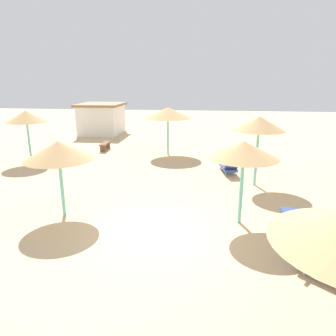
{
  "coord_description": "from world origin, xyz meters",
  "views": [
    {
      "loc": [
        1.41,
        -8.87,
        4.6
      ],
      "look_at": [
        0.0,
        3.0,
        1.2
      ],
      "focal_mm": 33.26,
      "sensor_mm": 36.0,
      "label": 1
    }
  ],
  "objects_px": {
    "lounger_5": "(228,167)",
    "bench_0": "(105,145)",
    "parasol_4": "(26,117)",
    "lounger_4": "(56,156)",
    "lounger_1": "(329,267)",
    "parasol_3": "(244,150)",
    "parasol_5": "(259,124)",
    "parasol_7": "(168,113)",
    "parasol_6": "(58,151)",
    "lounger_3": "(297,220)",
    "beach_cabana": "(102,118)"
  },
  "relations": [
    {
      "from": "parasol_3",
      "to": "parasol_6",
      "type": "distance_m",
      "value": 6.06
    },
    {
      "from": "parasol_7",
      "to": "lounger_5",
      "type": "distance_m",
      "value": 5.62
    },
    {
      "from": "parasol_7",
      "to": "parasol_4",
      "type": "bearing_deg",
      "value": -159.96
    },
    {
      "from": "parasol_3",
      "to": "bench_0",
      "type": "distance_m",
      "value": 13.15
    },
    {
      "from": "lounger_4",
      "to": "lounger_5",
      "type": "height_order",
      "value": "lounger_5"
    },
    {
      "from": "lounger_4",
      "to": "parasol_5",
      "type": "bearing_deg",
      "value": -15.94
    },
    {
      "from": "bench_0",
      "to": "lounger_5",
      "type": "bearing_deg",
      "value": -29.4
    },
    {
      "from": "bench_0",
      "to": "beach_cabana",
      "type": "height_order",
      "value": "beach_cabana"
    },
    {
      "from": "parasol_4",
      "to": "lounger_1",
      "type": "distance_m",
      "value": 16.32
    },
    {
      "from": "parasol_4",
      "to": "lounger_5",
      "type": "bearing_deg",
      "value": -4.58
    },
    {
      "from": "beach_cabana",
      "to": "parasol_3",
      "type": "bearing_deg",
      "value": -58.58
    },
    {
      "from": "parasol_4",
      "to": "lounger_3",
      "type": "distance_m",
      "value": 14.91
    },
    {
      "from": "parasol_3",
      "to": "lounger_5",
      "type": "height_order",
      "value": "parasol_3"
    },
    {
      "from": "parasol_7",
      "to": "lounger_3",
      "type": "height_order",
      "value": "parasol_7"
    },
    {
      "from": "lounger_3",
      "to": "lounger_5",
      "type": "relative_size",
      "value": 0.99
    },
    {
      "from": "lounger_5",
      "to": "bench_0",
      "type": "xyz_separation_m",
      "value": [
        -7.93,
        4.47,
        0.02
      ]
    },
    {
      "from": "lounger_3",
      "to": "bench_0",
      "type": "bearing_deg",
      "value": 132.32
    },
    {
      "from": "beach_cabana",
      "to": "lounger_3",
      "type": "bearing_deg",
      "value": -54.94
    },
    {
      "from": "lounger_4",
      "to": "bench_0",
      "type": "height_order",
      "value": "lounger_4"
    },
    {
      "from": "parasol_7",
      "to": "bench_0",
      "type": "bearing_deg",
      "value": 170.01
    },
    {
      "from": "parasol_4",
      "to": "beach_cabana",
      "type": "bearing_deg",
      "value": 84.33
    },
    {
      "from": "parasol_4",
      "to": "lounger_3",
      "type": "bearing_deg",
      "value": -28.52
    },
    {
      "from": "parasol_3",
      "to": "lounger_5",
      "type": "distance_m",
      "value": 6.2
    },
    {
      "from": "parasol_5",
      "to": "lounger_4",
      "type": "height_order",
      "value": "parasol_5"
    },
    {
      "from": "parasol_4",
      "to": "lounger_4",
      "type": "relative_size",
      "value": 1.48
    },
    {
      "from": "lounger_5",
      "to": "parasol_6",
      "type": "bearing_deg",
      "value": -135.7
    },
    {
      "from": "parasol_6",
      "to": "lounger_3",
      "type": "distance_m",
      "value": 8.06
    },
    {
      "from": "lounger_4",
      "to": "bench_0",
      "type": "distance_m",
      "value": 3.71
    },
    {
      "from": "lounger_1",
      "to": "lounger_5",
      "type": "relative_size",
      "value": 0.93
    },
    {
      "from": "parasol_3",
      "to": "bench_0",
      "type": "xyz_separation_m",
      "value": [
        -7.91,
        10.28,
        -2.13
      ]
    },
    {
      "from": "parasol_6",
      "to": "beach_cabana",
      "type": "height_order",
      "value": "parasol_6"
    },
    {
      "from": "parasol_5",
      "to": "parasol_6",
      "type": "relative_size",
      "value": 1.17
    },
    {
      "from": "parasol_7",
      "to": "bench_0",
      "type": "height_order",
      "value": "parasol_7"
    },
    {
      "from": "parasol_6",
      "to": "parasol_4",
      "type": "bearing_deg",
      "value": 126.94
    },
    {
      "from": "parasol_6",
      "to": "bench_0",
      "type": "relative_size",
      "value": 1.76
    },
    {
      "from": "parasol_7",
      "to": "lounger_5",
      "type": "relative_size",
      "value": 1.53
    },
    {
      "from": "parasol_5",
      "to": "lounger_5",
      "type": "relative_size",
      "value": 1.6
    },
    {
      "from": "parasol_3",
      "to": "beach_cabana",
      "type": "height_order",
      "value": "parasol_3"
    },
    {
      "from": "parasol_7",
      "to": "lounger_1",
      "type": "relative_size",
      "value": 1.65
    },
    {
      "from": "lounger_1",
      "to": "lounger_5",
      "type": "height_order",
      "value": "lounger_1"
    },
    {
      "from": "lounger_5",
      "to": "beach_cabana",
      "type": "xyz_separation_m",
      "value": [
        -10.23,
        10.9,
        1.02
      ]
    },
    {
      "from": "parasol_4",
      "to": "beach_cabana",
      "type": "height_order",
      "value": "parasol_4"
    },
    {
      "from": "parasol_6",
      "to": "lounger_1",
      "type": "distance_m",
      "value": 8.56
    },
    {
      "from": "parasol_7",
      "to": "parasol_5",
      "type": "bearing_deg",
      "value": -50.08
    },
    {
      "from": "parasol_4",
      "to": "lounger_5",
      "type": "relative_size",
      "value": 1.52
    },
    {
      "from": "parasol_6",
      "to": "bench_0",
      "type": "distance_m",
      "value": 10.75
    },
    {
      "from": "parasol_7",
      "to": "lounger_3",
      "type": "distance_m",
      "value": 11.39
    },
    {
      "from": "parasol_5",
      "to": "bench_0",
      "type": "height_order",
      "value": "parasol_5"
    },
    {
      "from": "lounger_3",
      "to": "lounger_5",
      "type": "height_order",
      "value": "lounger_5"
    },
    {
      "from": "lounger_1",
      "to": "lounger_3",
      "type": "distance_m",
      "value": 2.58
    }
  ]
}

